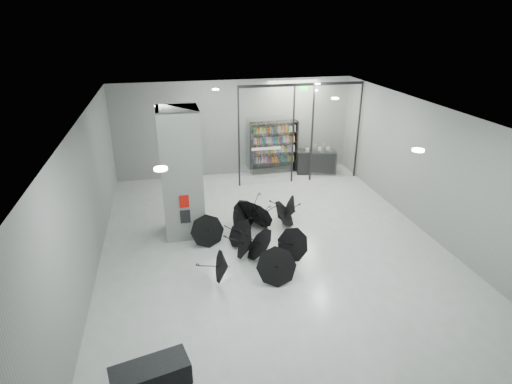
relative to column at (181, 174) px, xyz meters
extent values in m
plane|color=gray|center=(2.50, -2.00, -2.00)|extent=(14.00, 14.00, 0.00)
cube|color=slate|center=(2.50, -2.00, 2.00)|extent=(10.00, 14.00, 0.02)
cube|color=slate|center=(2.50, 5.00, 0.00)|extent=(10.00, 0.02, 4.00)
cube|color=slate|center=(-2.50, -2.00, 0.00)|extent=(0.02, 14.00, 4.00)
cube|color=slate|center=(7.50, -2.00, 0.00)|extent=(0.02, 14.00, 4.00)
cube|color=slate|center=(0.00, 0.00, 0.00)|extent=(1.20, 1.20, 4.00)
cube|color=#A50A07|center=(0.00, -0.62, -0.65)|extent=(0.28, 0.04, 0.38)
cube|color=black|center=(0.00, -0.62, -1.15)|extent=(0.30, 0.03, 0.42)
cube|color=#0CE533|center=(4.90, 3.30, 1.82)|extent=(0.30, 0.06, 0.15)
cube|color=silver|center=(3.50, 3.50, 0.00)|extent=(2.20, 0.02, 3.95)
cube|color=silver|center=(6.40, 3.50, 0.00)|extent=(2.00, 0.02, 3.95)
cube|color=black|center=(2.40, 3.50, 0.00)|extent=(0.06, 0.06, 4.00)
cube|color=black|center=(4.60, 3.50, 0.00)|extent=(0.06, 0.06, 4.00)
cube|color=black|center=(5.40, 3.50, 0.00)|extent=(0.06, 0.06, 4.00)
cube|color=black|center=(7.40, 3.50, 0.00)|extent=(0.06, 0.06, 4.00)
cube|color=black|center=(4.90, 3.50, 1.95)|extent=(5.00, 0.08, 0.10)
cube|color=black|center=(-1.02, -5.94, -1.77)|extent=(1.55, 0.93, 0.46)
cube|color=black|center=(5.94, 4.24, -1.50)|extent=(1.78, 1.06, 1.00)
camera|label=1|loc=(-0.36, -12.08, 4.47)|focal=29.44mm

